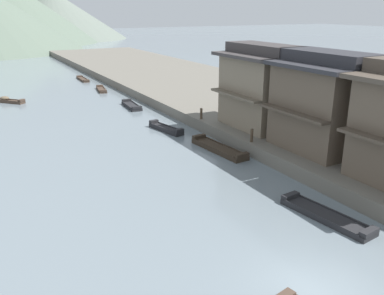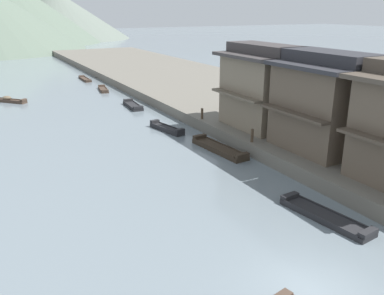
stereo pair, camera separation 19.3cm
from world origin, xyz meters
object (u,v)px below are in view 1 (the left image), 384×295
(boat_midriver_drifting, at_px, (132,106))
(house_waterfront_tall, at_px, (261,87))
(mooring_post_dock_mid, at_px, (252,135))
(boat_moored_second, at_px, (5,100))
(mooring_post_dock_far, at_px, (201,114))
(boat_moored_far, at_px, (83,79))
(boat_moored_third, at_px, (326,216))
(boat_upstream_distant, at_px, (219,149))
(house_waterfront_second, at_px, (324,102))
(boat_midriver_upstream, at_px, (166,129))
(boat_moored_nearest, at_px, (101,90))

(boat_midriver_drifting, xyz_separation_m, house_waterfront_tall, (5.15, -14.17, 3.75))
(boat_midriver_drifting, bearing_deg, mooring_post_dock_mid, -82.70)
(boat_moored_second, xyz_separation_m, mooring_post_dock_far, (13.20, -19.00, 1.14))
(boat_moored_far, bearing_deg, boat_moored_third, -89.94)
(boat_upstream_distant, bearing_deg, house_waterfront_tall, 16.90)
(house_waterfront_second, distance_m, house_waterfront_tall, 6.12)
(boat_moored_second, distance_m, boat_midriver_drifting, 14.03)
(boat_midriver_drifting, bearing_deg, house_waterfront_tall, -70.01)
(boat_moored_second, bearing_deg, boat_midriver_upstream, -59.68)
(boat_moored_second, xyz_separation_m, boat_upstream_distant, (11.65, -24.23, -0.04))
(boat_moored_third, height_order, mooring_post_dock_far, mooring_post_dock_far)
(boat_moored_nearest, relative_size, house_waterfront_second, 0.61)
(boat_moored_second, bearing_deg, boat_moored_third, -72.61)
(boat_moored_nearest, relative_size, boat_upstream_distant, 0.73)
(boat_midriver_upstream, xyz_separation_m, mooring_post_dock_far, (2.70, -1.04, 1.16))
(boat_midriver_upstream, height_order, house_waterfront_second, house_waterfront_second)
(boat_moored_third, xyz_separation_m, house_waterfront_tall, (5.21, 12.08, 3.77))
(house_waterfront_second, height_order, mooring_post_dock_far, house_waterfront_second)
(boat_moored_nearest, xyz_separation_m, boat_upstream_distant, (0.74, -25.72, 0.04))
(boat_midriver_drifting, xyz_separation_m, boat_midriver_upstream, (-0.50, -9.27, 0.02))
(boat_moored_second, bearing_deg, boat_midriver_drifting, -38.33)
(boat_midriver_drifting, height_order, mooring_post_dock_mid, mooring_post_dock_mid)
(mooring_post_dock_mid, height_order, mooring_post_dock_far, mooring_post_dock_mid)
(house_waterfront_tall, bearing_deg, boat_upstream_distant, -163.10)
(boat_moored_second, height_order, house_waterfront_second, house_waterfront_second)
(house_waterfront_second, distance_m, mooring_post_dock_far, 10.76)
(boat_moored_far, bearing_deg, mooring_post_dock_far, -85.50)
(boat_midriver_drifting, relative_size, mooring_post_dock_mid, 4.45)
(boat_moored_third, bearing_deg, boat_upstream_distant, 86.20)
(boat_midriver_drifting, bearing_deg, house_waterfront_second, -75.35)
(boat_moored_far, xyz_separation_m, house_waterfront_tall, (5.26, -33.16, 3.80))
(boat_moored_far, xyz_separation_m, boat_midriver_drifting, (0.11, -19.00, 0.05))
(boat_moored_second, distance_m, boat_midriver_upstream, 20.81)
(mooring_post_dock_mid, bearing_deg, boat_upstream_distant, 133.25)
(boat_moored_nearest, height_order, boat_midriver_upstream, boat_midriver_upstream)
(mooring_post_dock_mid, bearing_deg, boat_moored_third, -104.02)
(boat_moored_third, bearing_deg, house_waterfront_second, 48.02)
(boat_moored_nearest, xyz_separation_m, house_waterfront_second, (5.39, -30.47, 3.78))
(mooring_post_dock_mid, distance_m, mooring_post_dock_far, 6.88)
(boat_moored_nearest, distance_m, boat_midriver_upstream, 19.45)
(boat_moored_third, distance_m, house_waterfront_tall, 13.69)
(boat_moored_third, bearing_deg, boat_midriver_drifting, 89.87)
(boat_moored_nearest, xyz_separation_m, boat_midriver_drifting, (0.08, -10.18, 0.03))
(boat_midriver_upstream, bearing_deg, house_waterfront_second, -62.24)
(boat_moored_nearest, distance_m, mooring_post_dock_mid, 27.49)
(boat_moored_far, relative_size, boat_midriver_upstream, 1.16)
(boat_upstream_distant, bearing_deg, boat_midriver_upstream, 100.37)
(house_waterfront_second, bearing_deg, boat_moored_nearest, 100.03)
(boat_moored_far, bearing_deg, boat_moored_nearest, -89.86)
(boat_moored_nearest, bearing_deg, boat_moored_third, -89.96)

